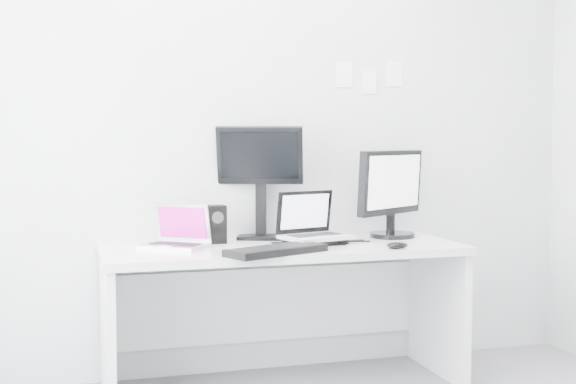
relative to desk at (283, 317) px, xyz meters
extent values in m
plane|color=silver|center=(0.00, 0.35, 0.99)|extent=(3.60, 0.00, 3.60)
cube|color=silver|center=(0.00, 0.00, 0.00)|extent=(1.80, 0.70, 0.73)
cube|color=#B7B6BC|center=(-0.54, 0.05, 0.48)|extent=(0.38, 0.36, 0.23)
cube|color=black|center=(-0.31, 0.18, 0.46)|extent=(0.13, 0.13, 0.19)
cube|color=#BBBDC3|center=(0.17, -0.01, 0.50)|extent=(0.39, 0.34, 0.28)
cube|color=black|center=(-0.05, 0.27, 0.67)|extent=(0.48, 0.32, 0.62)
cube|color=black|center=(0.66, 0.14, 0.61)|extent=(0.58, 0.49, 0.49)
cube|color=black|center=(-0.11, -0.27, 0.38)|extent=(0.53, 0.36, 0.03)
ellipsoid|color=black|center=(0.50, -0.28, 0.38)|extent=(0.11, 0.07, 0.03)
cube|color=white|center=(0.45, 0.34, 1.26)|extent=(0.10, 0.00, 0.14)
cube|color=white|center=(0.60, 0.34, 1.22)|extent=(0.09, 0.00, 0.13)
cube|color=white|center=(0.75, 0.34, 1.26)|extent=(0.10, 0.00, 0.14)
camera|label=1|loc=(-1.08, -3.74, 0.91)|focal=48.70mm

